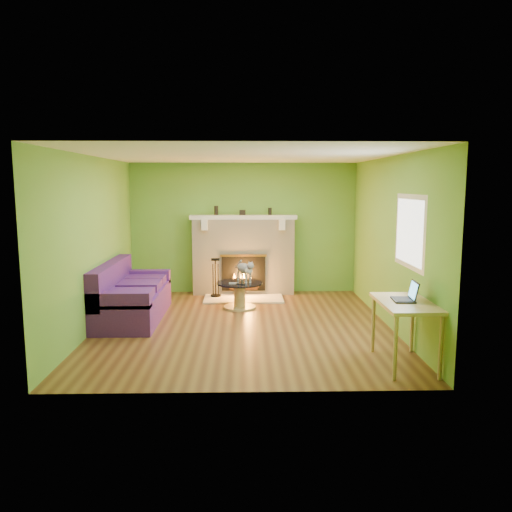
{
  "coord_description": "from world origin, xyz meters",
  "views": [
    {
      "loc": [
        0.02,
        -7.52,
        2.18
      ],
      "look_at": [
        0.2,
        0.4,
        1.04
      ],
      "focal_mm": 35.0,
      "sensor_mm": 36.0,
      "label": 1
    }
  ],
  "objects_px": {
    "sofa": "(130,297)",
    "coffee_table": "(240,293)",
    "desk": "(406,309)",
    "cat": "(244,271)"
  },
  "relations": [
    {
      "from": "desk",
      "to": "cat",
      "type": "xyz_separation_m",
      "value": [
        -1.94,
        2.94,
        -0.03
      ]
    },
    {
      "from": "sofa",
      "to": "coffee_table",
      "type": "distance_m",
      "value": 1.92
    },
    {
      "from": "sofa",
      "to": "cat",
      "type": "bearing_deg",
      "value": 21.4
    },
    {
      "from": "sofa",
      "to": "desk",
      "type": "relative_size",
      "value": 1.94
    },
    {
      "from": "coffee_table",
      "to": "desk",
      "type": "xyz_separation_m",
      "value": [
        2.02,
        -2.89,
        0.43
      ]
    },
    {
      "from": "coffee_table",
      "to": "cat",
      "type": "xyz_separation_m",
      "value": [
        0.08,
        0.05,
        0.39
      ]
    },
    {
      "from": "sofa",
      "to": "cat",
      "type": "distance_m",
      "value": 2.03
    },
    {
      "from": "coffee_table",
      "to": "cat",
      "type": "height_order",
      "value": "cat"
    },
    {
      "from": "sofa",
      "to": "coffee_table",
      "type": "bearing_deg",
      "value": 20.89
    },
    {
      "from": "sofa",
      "to": "desk",
      "type": "bearing_deg",
      "value": -30.09
    }
  ]
}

